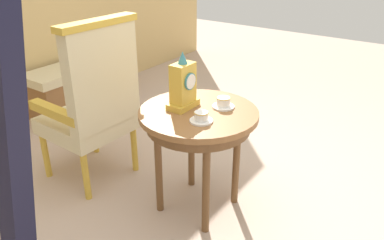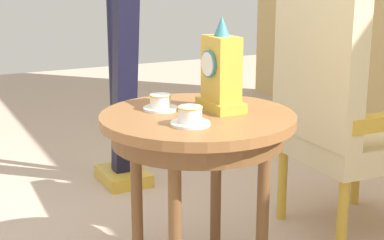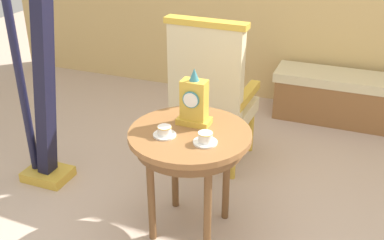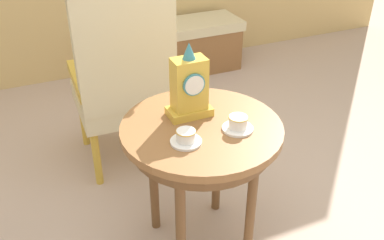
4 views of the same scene
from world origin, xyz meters
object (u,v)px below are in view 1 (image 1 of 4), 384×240
side_table (198,123)px  window_bench (80,85)px  harp (2,193)px  teacup_left (201,117)px  mantel_clock (183,86)px  teacup_right (223,103)px  armchair (94,101)px

side_table → window_bench: (0.66, 1.89, -0.37)m
side_table → harp: 1.14m
teacup_left → window_bench: (0.77, 1.98, -0.47)m
mantel_clock → harp: bearing=178.4°
teacup_right → harp: 1.27m
window_bench → teacup_left: bearing=-111.4°
teacup_left → armchair: armchair is taller
teacup_right → harp: (-1.25, 0.22, 0.01)m
harp → mantel_clock: bearing=-1.6°
side_table → armchair: bearing=100.0°
armchair → window_bench: (0.79, 1.14, -0.37)m
teacup_left → teacup_right: 0.23m
side_table → harp: bearing=173.5°
side_table → mantel_clock: bearing=97.5°
teacup_left → harp: (-1.01, 0.22, 0.01)m
mantel_clock → harp: size_ratio=0.19×
side_table → mantel_clock: 0.24m
armchair → harp: size_ratio=0.65×
teacup_left → teacup_right: (0.23, 0.00, 0.00)m
side_table → mantel_clock: mantel_clock is taller
window_bench → armchair: bearing=-124.8°
teacup_left → armchair: 0.84m
side_table → teacup_left: (-0.11, -0.09, 0.11)m
teacup_left → harp: size_ratio=0.07×
teacup_right → window_bench: (0.54, 1.98, -0.47)m
teacup_left → side_table: bearing=40.2°
mantel_clock → teacup_right: bearing=-54.3°
side_table → harp: size_ratio=0.40×
armchair → harp: harp is taller
side_table → armchair: size_ratio=0.61×
teacup_left → window_bench: teacup_left is taller
harp → window_bench: bearing=44.5°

